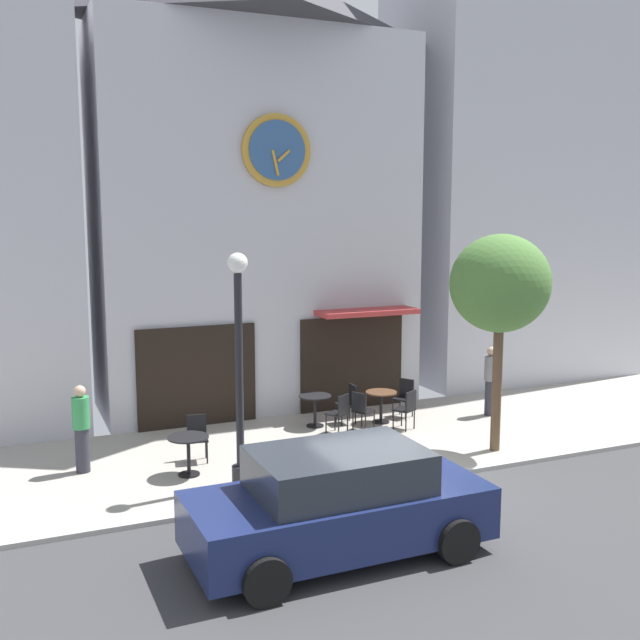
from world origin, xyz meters
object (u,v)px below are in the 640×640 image
at_px(cafe_table_center_right, 315,404).
at_px(cafe_chair_outer, 405,395).
at_px(cafe_chair_facing_street, 349,401).
at_px(parked_car_navy, 338,504).
at_px(cafe_table_near_door, 188,447).
at_px(cafe_chair_near_tree, 407,407).
at_px(street_tree, 500,285).
at_px(cafe_chair_by_entrance, 340,411).
at_px(cafe_chair_mid_row, 362,408).
at_px(pedestrian_green, 81,428).
at_px(cafe_table_center, 381,400).
at_px(pedestrian_grey, 491,380).
at_px(street_lamp, 239,370).
at_px(cafe_chair_right_end, 197,434).

height_order(cafe_table_center_right, cafe_chair_outer, cafe_chair_outer).
height_order(cafe_chair_facing_street, parked_car_navy, parked_car_navy).
relative_size(cafe_table_near_door, parked_car_navy, 0.18).
xyz_separation_m(cafe_table_center_right, cafe_chair_near_tree, (1.80, -1.05, 0.00)).
relative_size(street_tree, cafe_chair_near_tree, 4.93).
relative_size(cafe_table_center_right, cafe_chair_outer, 0.82).
bearing_deg(cafe_chair_facing_street, cafe_chair_by_entrance, -128.03).
height_order(street_tree, cafe_chair_mid_row, street_tree).
distance_m(cafe_chair_outer, pedestrian_green, 7.55).
bearing_deg(cafe_chair_facing_street, cafe_table_center, -20.42).
distance_m(pedestrian_green, pedestrian_grey, 9.44).
distance_m(cafe_table_near_door, cafe_table_center, 5.21).
bearing_deg(street_lamp, cafe_chair_mid_row, 31.29).
bearing_deg(parked_car_navy, cafe_chair_outer, 53.12).
height_order(cafe_chair_near_tree, cafe_chair_right_end, same).
distance_m(cafe_table_center, cafe_chair_by_entrance, 1.35).
bearing_deg(pedestrian_grey, cafe_chair_right_end, -176.44).
bearing_deg(street_lamp, cafe_chair_right_end, 103.14).
bearing_deg(cafe_table_near_door, cafe_chair_right_end, 65.21).
relative_size(cafe_table_center_right, cafe_chair_right_end, 0.82).
bearing_deg(cafe_chair_mid_row, pedestrian_grey, -0.13).
distance_m(cafe_chair_mid_row, parked_car_navy, 6.06).
relative_size(cafe_chair_outer, pedestrian_green, 0.54).
height_order(cafe_table_center, cafe_chair_facing_street, cafe_chair_facing_street).
bearing_deg(pedestrian_grey, cafe_table_center, 170.35).
relative_size(cafe_chair_facing_street, parked_car_navy, 0.21).
bearing_deg(cafe_table_center, cafe_table_near_door, -161.08).
height_order(cafe_table_center, cafe_chair_near_tree, cafe_chair_near_tree).
bearing_deg(cafe_chair_facing_street, cafe_table_center_right, 176.73).
distance_m(cafe_table_near_door, cafe_chair_outer, 6.01).
relative_size(cafe_table_center_right, cafe_chair_near_tree, 0.82).
distance_m(street_tree, cafe_chair_outer, 4.16).
relative_size(cafe_chair_near_tree, cafe_chair_outer, 1.00).
bearing_deg(street_lamp, cafe_table_near_door, 130.46).
relative_size(cafe_chair_near_tree, pedestrian_grey, 0.54).
height_order(street_lamp, cafe_chair_by_entrance, street_lamp).
relative_size(street_lamp, cafe_table_center, 5.70).
height_order(cafe_chair_outer, pedestrian_grey, pedestrian_grey).
bearing_deg(street_tree, cafe_chair_facing_street, 122.76).
xyz_separation_m(street_lamp, cafe_chair_facing_street, (3.49, 2.82, -1.59)).
xyz_separation_m(cafe_table_center, cafe_chair_facing_street, (-0.70, 0.26, 0.00)).
relative_size(cafe_chair_near_tree, cafe_chair_facing_street, 1.00).
bearing_deg(cafe_chair_facing_street, pedestrian_grey, -11.94).
height_order(street_tree, pedestrian_grey, street_tree).
height_order(street_lamp, pedestrian_green, street_lamp).
bearing_deg(pedestrian_green, cafe_table_center_right, 11.27).
bearing_deg(cafe_chair_right_end, cafe_chair_near_tree, 2.08).
xyz_separation_m(street_tree, cafe_chair_outer, (-0.45, 2.95, -2.89)).
bearing_deg(cafe_chair_right_end, pedestrian_green, 174.93).
relative_size(cafe_table_near_door, cafe_table_center_right, 1.04).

